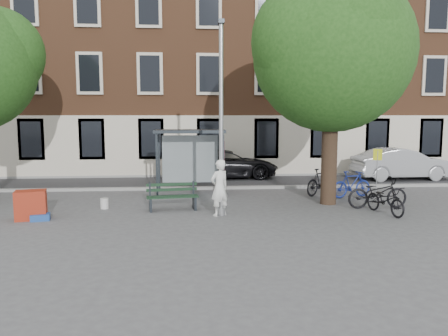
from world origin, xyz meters
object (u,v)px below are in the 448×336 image
bench (172,198)px  notice_sign (377,163)px  bike_a (377,193)px  bike_c (385,200)px  car_dark (228,164)px  bike_d (321,182)px  bus_shelter (200,147)px  car_silver (402,164)px  painter (219,188)px  lamppost (221,129)px  bike_b (352,184)px  red_stand (31,205)px

bench → notice_sign: size_ratio=0.94×
bike_a → bike_c: bearing=171.8°
bench → bike_c: 7.03m
car_dark → bike_d: bearing=-150.7°
bike_c → bus_shelter: bearing=129.1°
bike_d → car_silver: (5.32, 3.95, 0.24)m
car_dark → painter: bearing=169.5°
lamppost → car_dark: 8.70m
lamppost → car_silver: bearing=37.0°
bench → car_dark: car_dark is taller
bike_b → bike_c: 2.93m
bike_c → car_silver: 8.62m
lamppost → bike_d: lamppost is taller
bench → red_stand: red_stand is taller
bench → bike_a: bearing=-9.9°
car_silver → bus_shelter: bearing=105.0°
car_dark → red_stand: 10.93m
bike_d → car_dark: car_dark is taller
bench → car_dark: 7.91m
bench → bike_c: size_ratio=1.00×
notice_sign → car_silver: bearing=77.1°
bike_d → red_stand: 10.73m
bench → red_stand: bearing=-174.0°
bike_d → red_stand: bike_d is taller
bike_c → car_dark: (-4.43, 8.67, 0.25)m
painter → red_stand: bearing=-31.6°
bike_a → lamppost: bearing=96.1°
bus_shelter → bike_c: (5.94, -4.38, -1.45)m
bus_shelter → car_silver: bearing=17.0°
lamppost → painter: 1.88m
bike_c → car_dark: size_ratio=0.35×
bike_c → car_silver: (4.25, 7.50, 0.32)m
bus_shelter → bike_d: bearing=-9.6°
bus_shelter → lamppost: bearing=-81.6°
bus_shelter → bike_a: 7.12m
painter → bike_c: (5.39, -0.21, -0.43)m
bike_b → red_stand: 11.55m
car_dark → notice_sign: bearing=-142.2°
bike_b → bike_d: bike_d is taller
red_stand → bus_shelter: bearing=38.8°
bike_a → car_silver: size_ratio=0.43×
bike_c → car_dark: bearing=102.5°
bike_b → bike_c: size_ratio=0.97×
lamppost → notice_sign: size_ratio=3.19×
red_stand → bike_c: bearing=-0.6°
bike_d → car_dark: size_ratio=0.35×
bike_b → bike_d: bearing=42.8°
bike_b → red_stand: (-11.20, -2.80, -0.07)m
painter → bike_a: painter is taller
lamppost → painter: lamppost is taller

